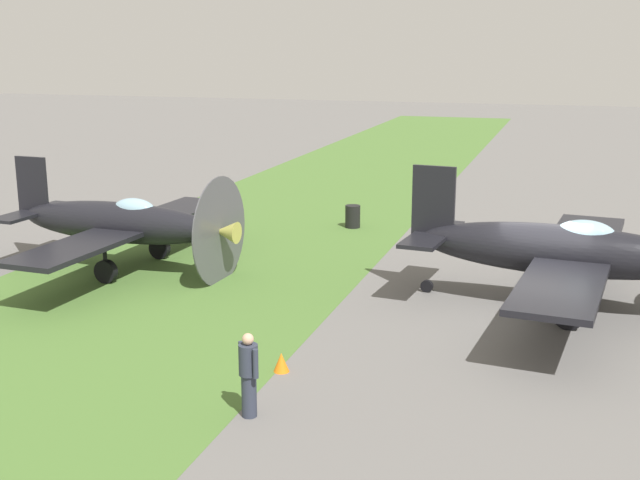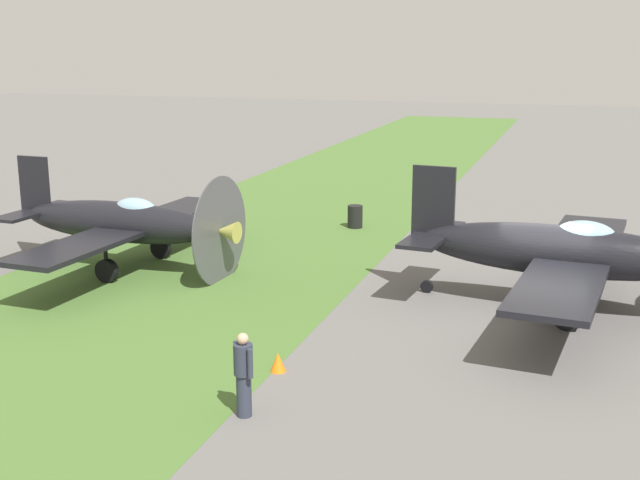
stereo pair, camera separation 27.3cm
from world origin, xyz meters
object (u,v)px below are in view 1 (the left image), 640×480
object	(u,v)px
airplane_lead	(565,251)
fuel_drum	(353,216)
airplane_wingman	(122,223)
runway_marker_cone	(281,362)
ground_crew_chief	(249,373)

from	to	relation	value
airplane_lead	fuel_drum	distance (m)	11.58
airplane_wingman	runway_marker_cone	world-z (taller)	airplane_wingman
fuel_drum	runway_marker_cone	bearing A→B (deg)	8.97
ground_crew_chief	airplane_wingman	bearing A→B (deg)	167.93
airplane_lead	ground_crew_chief	bearing A→B (deg)	-27.06
ground_crew_chief	airplane_lead	bearing A→B (deg)	92.75
airplane_wingman	ground_crew_chief	world-z (taller)	airplane_wingman
airplane_wingman	fuel_drum	size ratio (longest dim) A/B	11.47
ground_crew_chief	fuel_drum	bearing A→B (deg)	133.99
airplane_lead	runway_marker_cone	bearing A→B (deg)	-36.16
airplane_lead	runway_marker_cone	distance (m)	8.89
airplane_lead	ground_crew_chief	world-z (taller)	airplane_lead
airplane_wingman	fuel_drum	world-z (taller)	airplane_wingman
ground_crew_chief	fuel_drum	size ratio (longest dim) A/B	1.92
airplane_lead	ground_crew_chief	xyz separation A→B (m)	(8.82, -5.71, -0.74)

